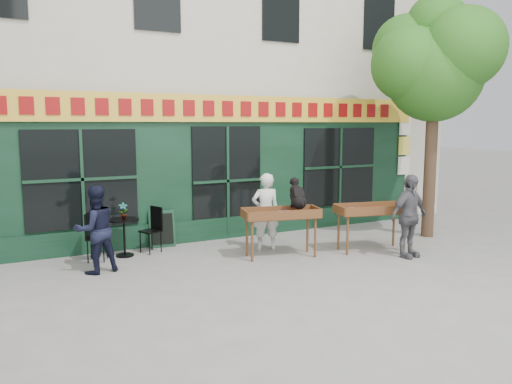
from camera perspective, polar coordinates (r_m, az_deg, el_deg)
ground at (r=9.77m, az=2.36°, el=-7.99°), size 80.00×80.00×0.00m
building at (r=15.07m, az=-9.35°, el=16.55°), size 14.00×7.26×10.00m
street_tree at (r=12.48m, az=19.73°, el=14.02°), size 3.05×2.90×5.60m
book_cart_center at (r=9.98m, az=2.88°, el=-2.81°), size 1.60×0.94×0.99m
dog at (r=10.04m, az=4.77°, el=-0.06°), size 0.46×0.66×0.60m
woman at (r=10.54m, az=1.10°, el=-2.26°), size 0.67×0.51×1.63m
book_cart_right at (r=10.74m, az=13.12°, el=-2.25°), size 1.60×0.93×0.99m
man_right at (r=10.39m, az=17.07°, el=-2.65°), size 1.02×0.53×1.67m
bistro_table at (r=10.40m, az=-14.84°, el=-4.20°), size 0.60×0.60×0.76m
bistro_chair_left at (r=10.22m, az=-18.24°, el=-4.46°), size 0.47×0.47×0.95m
bistro_chair_right at (r=10.62m, az=-11.61°, el=-3.76°), size 0.48×0.47×0.95m
potted_plant at (r=10.33m, az=-14.92°, el=-2.09°), size 0.19×0.14×0.33m
man_left at (r=9.35m, az=-17.88°, el=-4.09°), size 0.89×0.76×1.59m
chalkboard at (r=11.03m, az=-10.67°, el=-4.15°), size 0.58×0.26×0.79m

